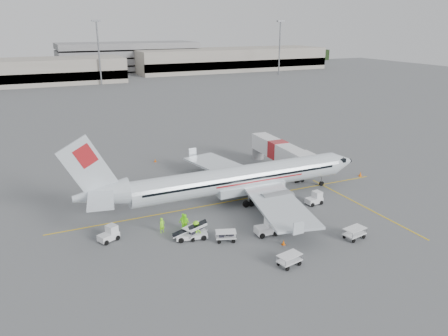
% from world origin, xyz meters
% --- Properties ---
extents(ground, '(360.00, 360.00, 0.00)m').
position_xyz_m(ground, '(0.00, 0.00, 0.00)').
color(ground, '#56595B').
extents(stripe_lead, '(44.00, 0.20, 0.01)m').
position_xyz_m(stripe_lead, '(0.00, 0.00, 0.01)').
color(stripe_lead, yellow).
rests_on(stripe_lead, ground).
extents(stripe_cross, '(0.20, 20.00, 0.01)m').
position_xyz_m(stripe_cross, '(14.00, -8.00, 0.01)').
color(stripe_cross, yellow).
rests_on(stripe_cross, ground).
extents(terminal_east, '(90.00, 26.00, 10.00)m').
position_xyz_m(terminal_east, '(70.00, 145.00, 5.00)').
color(terminal_east, gray).
rests_on(terminal_east, ground).
extents(parking_garage, '(62.00, 24.00, 14.00)m').
position_xyz_m(parking_garage, '(25.00, 160.00, 7.00)').
color(parking_garage, slate).
rests_on(parking_garage, ground).
extents(treeline, '(300.00, 3.00, 6.00)m').
position_xyz_m(treeline, '(0.00, 175.00, 3.00)').
color(treeline, black).
rests_on(treeline, ground).
extents(mast_center, '(3.20, 1.20, 22.00)m').
position_xyz_m(mast_center, '(5.00, 118.00, 11.00)').
color(mast_center, slate).
rests_on(mast_center, ground).
extents(mast_east, '(3.20, 1.20, 22.00)m').
position_xyz_m(mast_east, '(80.00, 118.00, 11.00)').
color(mast_east, slate).
rests_on(mast_east, ground).
extents(aircraft, '(37.01, 29.06, 10.18)m').
position_xyz_m(aircraft, '(1.25, -0.24, 5.09)').
color(aircraft, silver).
rests_on(aircraft, ground).
extents(jet_bridge, '(3.60, 16.91, 4.42)m').
position_xyz_m(jet_bridge, '(11.86, 8.21, 2.21)').
color(jet_bridge, white).
rests_on(jet_bridge, ground).
extents(belt_loader, '(4.56, 2.43, 2.34)m').
position_xyz_m(belt_loader, '(-8.05, -7.30, 1.17)').
color(belt_loader, white).
rests_on(belt_loader, ground).
extents(tug_fore, '(2.14, 1.35, 1.58)m').
position_xyz_m(tug_fore, '(8.92, -5.13, 0.79)').
color(tug_fore, white).
rests_on(tug_fore, ground).
extents(tug_mid, '(2.42, 1.48, 1.81)m').
position_xyz_m(tug_mid, '(-0.54, -9.73, 0.91)').
color(tug_mid, white).
rests_on(tug_mid, ground).
extents(tug_aft, '(2.35, 1.93, 1.58)m').
position_xyz_m(tug_aft, '(-15.92, -4.14, 0.79)').
color(tug_aft, white).
rests_on(tug_aft, ground).
extents(cart_loaded_a, '(2.78, 2.27, 1.26)m').
position_xyz_m(cart_loaded_a, '(-7.60, -7.09, 0.63)').
color(cart_loaded_a, white).
rests_on(cart_loaded_a, ground).
extents(cart_loaded_b, '(2.38, 1.87, 1.09)m').
position_xyz_m(cart_loaded_b, '(-5.02, -9.22, 0.54)').
color(cart_loaded_b, white).
rests_on(cart_loaded_b, ground).
extents(cart_empty_a, '(2.43, 1.72, 1.15)m').
position_xyz_m(cart_empty_a, '(-1.77, -16.03, 0.58)').
color(cart_empty_a, white).
rests_on(cart_empty_a, ground).
extents(cart_empty_b, '(2.51, 1.75, 1.20)m').
position_xyz_m(cart_empty_b, '(7.28, -14.38, 0.60)').
color(cart_empty_b, white).
rests_on(cart_empty_b, ground).
extents(cone_nose, '(0.43, 0.43, 0.70)m').
position_xyz_m(cone_nose, '(21.26, 0.51, 0.35)').
color(cone_nose, '#FA6305').
rests_on(cone_nose, ground).
extents(cone_port, '(0.35, 0.35, 0.57)m').
position_xyz_m(cone_port, '(-3.92, 19.83, 0.29)').
color(cone_port, '#FA6305').
rests_on(cone_port, ground).
extents(cone_stbd, '(0.34, 0.34, 0.55)m').
position_xyz_m(cone_stbd, '(-0.09, -12.43, 0.28)').
color(cone_stbd, '#FA6305').
rests_on(cone_stbd, ground).
extents(crew_a, '(0.69, 0.54, 1.68)m').
position_xyz_m(crew_a, '(-10.36, -4.63, 0.84)').
color(crew_a, '#82ED1A').
rests_on(crew_a, ground).
extents(crew_b, '(1.16, 1.16, 1.89)m').
position_xyz_m(crew_b, '(-7.96, -5.27, 0.95)').
color(crew_b, '#82ED1A').
rests_on(crew_b, ground).
extents(crew_c, '(1.20, 1.39, 1.87)m').
position_xyz_m(crew_c, '(-7.50, -7.23, 0.94)').
color(crew_c, '#82ED1A').
rests_on(crew_c, ground).
extents(crew_d, '(1.13, 0.64, 1.81)m').
position_xyz_m(crew_d, '(-8.01, -4.77, 0.90)').
color(crew_d, '#82ED1A').
rests_on(crew_d, ground).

